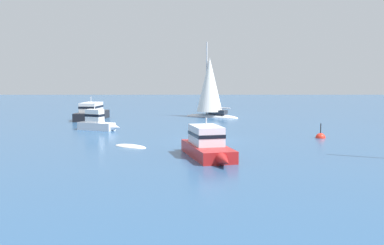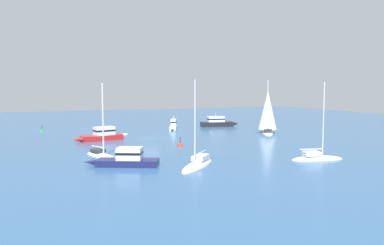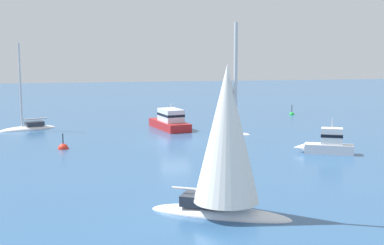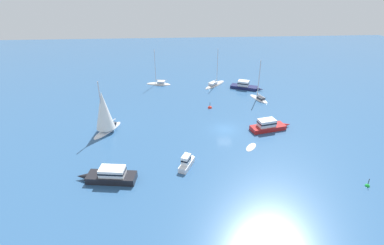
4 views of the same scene
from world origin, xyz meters
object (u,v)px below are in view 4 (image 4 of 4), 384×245
(rib, at_px, (251,147))
(launch, at_px, (268,126))
(cabin_cruiser, at_px, (110,175))
(sailboat_1, at_px, (215,85))
(ketch, at_px, (104,113))
(sailboat, at_px, (259,98))
(launch_1, at_px, (187,162))
(channel_buoy, at_px, (210,108))
(motor_cruiser, at_px, (244,86))
(sloop, at_px, (159,84))
(mooring_buoy, at_px, (367,186))

(rib, distance_m, launch, 7.18)
(cabin_cruiser, bearing_deg, sailboat_1, -110.11)
(rib, relative_size, ketch, 0.32)
(launch, bearing_deg, sailboat, 68.16)
(ketch, xyz_separation_m, sailboat, (-30.31, -12.50, -3.23))
(launch_1, xyz_separation_m, cabin_cruiser, (10.35, 2.58, 0.07))
(ketch, relative_size, channel_buoy, 5.80)
(sailboat_1, height_order, channel_buoy, sailboat_1)
(rib, bearing_deg, channel_buoy, -128.00)
(launch_1, distance_m, motor_cruiser, 34.19)
(sailboat, bearing_deg, cabin_cruiser, 110.58)
(rib, relative_size, channel_buoy, 1.84)
(sailboat, height_order, cabin_cruiser, sailboat)
(launch_1, distance_m, cabin_cruiser, 10.67)
(launch, distance_m, channel_buoy, 13.48)
(rib, distance_m, motor_cruiser, 26.59)
(channel_buoy, bearing_deg, rib, 106.90)
(ketch, xyz_separation_m, sloop, (-8.31, -23.39, -3.32))
(launch, height_order, cabin_cruiser, cabin_cruiser)
(launch, height_order, mooring_buoy, launch)
(ketch, bearing_deg, sailboat_1, 162.68)
(rib, relative_size, sloop, 0.34)
(sloop, distance_m, cabin_cruiser, 37.77)
(launch, relative_size, cabin_cruiser, 0.95)
(ketch, bearing_deg, mooring_buoy, 92.31)
(ketch, relative_size, launch, 1.25)
(ketch, distance_m, channel_buoy, 21.27)
(sailboat, distance_m, sloop, 24.55)
(launch, distance_m, motor_cruiser, 20.52)
(cabin_cruiser, bearing_deg, mooring_buoy, -178.24)
(launch_1, relative_size, motor_cruiser, 0.59)
(mooring_buoy, bearing_deg, sailboat_1, -69.41)
(motor_cruiser, relative_size, cabin_cruiser, 0.93)
(ketch, relative_size, sailboat, 1.10)
(launch, distance_m, cabin_cruiser, 28.17)
(ketch, distance_m, motor_cruiser, 34.57)
(sailboat_1, relative_size, mooring_buoy, 6.38)
(channel_buoy, relative_size, mooring_buoy, 1.15)
(sailboat_1, bearing_deg, cabin_cruiser, -166.15)
(sailboat_1, distance_m, cabin_cruiser, 40.57)
(channel_buoy, bearing_deg, launch, 132.52)
(sailboat, relative_size, sloop, 0.98)
(launch, height_order, channel_buoy, launch)
(mooring_buoy, bearing_deg, cabin_cruiser, -5.81)
(ketch, height_order, channel_buoy, ketch)
(sailboat, bearing_deg, sloop, 39.99)
(sloop, bearing_deg, channel_buoy, 137.81)
(sloop, height_order, motor_cruiser, sloop)
(sailboat, relative_size, channel_buoy, 5.29)
(launch, distance_m, mooring_buoy, 18.23)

